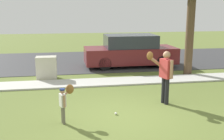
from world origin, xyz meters
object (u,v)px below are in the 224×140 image
Objects in this scene: baseball at (116,114)px; person_child at (65,99)px; utility_cabinet at (47,68)px; person_adult at (165,72)px; parked_suv_maroon at (130,51)px.

person_child is at bearing -167.99° from baseball.
person_child is 4.88m from utility_cabinet.
person_adult reaches higher than baseball.
person_adult is 5.44m from utility_cabinet.
person_adult reaches higher than utility_cabinet.
parked_suv_maroon is at bearing 73.31° from baseball.
parked_suv_maroon is (4.14, 2.06, 0.30)m from utility_cabinet.
person_child is 0.21× the size of parked_suv_maroon.
parked_suv_maroon reaches higher than baseball.
person_child is at bearing -80.96° from utility_cabinet.
parked_suv_maroon reaches higher than person_child.
baseball is at bearing 4.29° from person_adult.
utility_cabinet is 0.21× the size of parked_suv_maroon.
person_adult is at bearing -0.41° from person_child.
parked_suv_maroon is (3.37, 6.87, 0.13)m from person_child.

